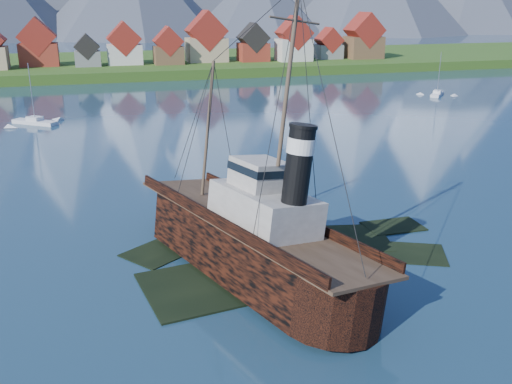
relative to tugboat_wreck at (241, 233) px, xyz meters
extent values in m
plane|color=#193448|center=(2.95, -0.46, -3.21)|extent=(1400.00, 1400.00, 0.00)
cube|color=black|center=(-0.05, -2.46, -3.53)|extent=(19.08, 11.42, 1.00)
cube|color=black|center=(8.95, 3.54, -3.59)|extent=(15.15, 9.76, 1.00)
cube|color=black|center=(4.95, 8.54, -3.49)|extent=(11.45, 9.06, 1.00)
cube|color=black|center=(14.95, -1.46, -3.63)|extent=(10.27, 8.34, 1.00)
cube|color=black|center=(-6.05, 5.54, -3.61)|extent=(9.42, 8.68, 1.00)
cube|color=black|center=(17.95, 4.54, -3.56)|extent=(6.00, 4.00, 1.00)
cube|color=#264614|center=(2.95, 169.54, -3.21)|extent=(600.00, 80.00, 3.20)
cube|color=#3F3D38|center=(2.95, 131.54, -3.21)|extent=(600.00, 2.50, 2.00)
cube|color=maroon|center=(-26.05, 155.54, 3.39)|extent=(12.00, 8.50, 7.20)
cube|color=maroon|center=(-26.05, 155.54, 9.15)|extent=(12.22, 8.67, 12.22)
cube|color=slate|center=(-11.05, 150.54, 2.19)|extent=(8.00, 7.00, 4.80)
cube|color=black|center=(-11.05, 150.54, 6.03)|extent=(8.15, 7.14, 8.15)
cube|color=beige|center=(0.95, 153.54, 2.99)|extent=(11.00, 9.50, 6.40)
cube|color=maroon|center=(0.95, 153.54, 8.17)|extent=(11.20, 9.69, 11.20)
cube|color=brown|center=(14.95, 149.54, 2.69)|extent=(9.50, 8.00, 5.80)
cube|color=maroon|center=(14.95, 149.54, 7.30)|extent=(9.67, 8.16, 9.67)
cube|color=tan|center=(28.95, 154.54, 3.79)|extent=(13.50, 10.00, 8.00)
cube|color=maroon|center=(28.95, 154.54, 10.22)|extent=(13.75, 10.20, 13.75)
cube|color=maroon|center=(44.95, 151.54, 2.89)|extent=(10.00, 8.50, 6.20)
cube|color=black|center=(44.95, 151.54, 7.79)|extent=(10.18, 8.67, 10.18)
cube|color=beige|center=(58.95, 148.54, 3.54)|extent=(11.50, 9.00, 7.50)
cube|color=maroon|center=(58.95, 148.54, 9.36)|extent=(11.71, 9.18, 11.71)
cube|color=slate|center=(73.95, 152.54, 2.29)|extent=(9.00, 7.50, 5.00)
cube|color=maroon|center=(73.95, 152.54, 6.41)|extent=(9.16, 7.65, 9.16)
cube|color=brown|center=(86.95, 150.54, 3.69)|extent=(12.50, 10.00, 7.80)
cube|color=maroon|center=(86.95, 150.54, 9.84)|extent=(12.73, 10.20, 12.73)
cone|color=#2D333D|center=(112.95, 372.54, 19.79)|extent=(110.00, 110.00, 50.00)
cube|color=black|center=(0.00, -1.61, -0.81)|extent=(7.51, 21.62, 4.50)
cone|color=black|center=(0.00, 12.41, -0.81)|extent=(7.51, 7.51, 7.51)
cylinder|color=black|center=(0.00, -12.42, -0.81)|extent=(7.51, 7.51, 4.50)
cube|color=#4C3826|center=(0.00, -1.61, 1.55)|extent=(7.36, 28.52, 0.27)
cube|color=black|center=(-3.60, -1.61, 2.03)|extent=(0.21, 27.62, 0.96)
cube|color=black|center=(3.60, -1.61, 2.03)|extent=(0.21, 27.62, 0.96)
cube|color=#ADA89E|center=(0.00, -3.22, 3.16)|extent=(5.58, 9.11, 3.22)
cube|color=#ADA89E|center=(0.00, -2.15, 5.95)|extent=(3.86, 4.29, 2.36)
cylinder|color=black|center=(0.00, -6.76, 7.77)|extent=(2.04, 2.04, 6.00)
cylinder|color=silver|center=(0.00, -6.76, 9.27)|extent=(2.14, 2.14, 1.18)
cylinder|color=#473828|center=(0.00, 6.97, 8.09)|extent=(0.30, 0.30, 12.87)
cylinder|color=#473828|center=(0.00, -4.29, 14.10)|extent=(0.34, 0.34, 13.94)
cube|color=silver|center=(-22.46, 72.60, -3.10)|extent=(8.99, 7.71, 1.27)
cube|color=silver|center=(-22.46, 72.60, -2.10)|extent=(3.39, 3.29, 0.74)
cylinder|color=gray|center=(-22.46, 72.60, 3.03)|extent=(0.15, 0.15, 11.00)
cube|color=silver|center=(73.83, 81.76, -3.11)|extent=(7.15, 7.53, 1.17)
cube|color=silver|center=(73.83, 81.76, -2.18)|extent=(2.92, 2.95, 0.68)
cylinder|color=gray|center=(73.83, 81.76, 2.56)|extent=(0.14, 0.14, 10.17)
camera|label=1|loc=(-12.02, -45.42, 19.52)|focal=40.00mm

